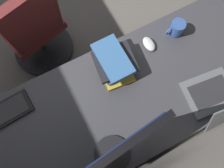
{
  "coord_description": "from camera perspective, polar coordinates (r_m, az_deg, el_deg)",
  "views": [
    {
      "loc": [
        0.29,
        1.92,
        1.99
      ],
      "look_at": [
        0.14,
        1.64,
        0.95
      ],
      "focal_mm": 35.49,
      "sensor_mm": 36.0,
      "label": 1
    }
  ],
  "objects": [
    {
      "name": "desk",
      "position": [
        1.35,
        1.0,
        -5.33
      ],
      "size": [
        2.04,
        0.72,
        0.73
      ],
      "color": "#38383D",
      "rests_on": "ground"
    },
    {
      "name": "drawer_pedestal",
      "position": [
        1.66,
        2.18,
        -7.86
      ],
      "size": [
        0.4,
        0.51,
        0.69
      ],
      "color": "#38383D",
      "rests_on": "ground"
    },
    {
      "name": "monitor_primary",
      "position": [
        0.99,
        0.06,
        -17.66
      ],
      "size": [
        0.53,
        0.2,
        0.47
      ],
      "color": "black",
      "rests_on": "desk"
    },
    {
      "name": "laptop_leftmost",
      "position": [
        1.37,
        25.77,
        -3.86
      ],
      "size": [
        0.32,
        0.34,
        0.23
      ],
      "color": "#595B60",
      "rests_on": "desk"
    },
    {
      "name": "mouse_main",
      "position": [
        1.42,
        9.49,
        10.15
      ],
      "size": [
        0.06,
        0.1,
        0.03
      ],
      "primitive_type": "ellipsoid",
      "color": "silver",
      "rests_on": "desk"
    },
    {
      "name": "book_stack_near",
      "position": [
        1.3,
        0.54,
        5.5
      ],
      "size": [
        0.25,
        0.29,
        0.12
      ],
      "color": "gold",
      "rests_on": "desk"
    },
    {
      "name": "coffee_mug",
      "position": [
        1.47,
        16.27,
        13.62
      ],
      "size": [
        0.13,
        0.09,
        0.1
      ],
      "color": "#335193",
      "rests_on": "desk"
    },
    {
      "name": "office_chair",
      "position": [
        1.88,
        -19.41,
        12.86
      ],
      "size": [
        0.56,
        0.6,
        0.97
      ],
      "color": "maroon",
      "rests_on": "ground"
    }
  ]
}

